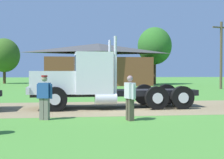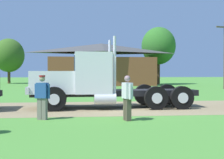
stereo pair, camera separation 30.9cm
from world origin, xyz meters
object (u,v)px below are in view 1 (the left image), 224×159
truck_foreground_white (92,82)px  shed_building (98,65)px  utility_pole_near (221,53)px  visitor_by_barrel (130,96)px  visitor_walking_mid (44,96)px

truck_foreground_white → shed_building: 27.09m
truck_foreground_white → shed_building: (2.50, 26.93, 1.47)m
shed_building → utility_pole_near: size_ratio=2.07×
visitor_by_barrel → utility_pole_near: size_ratio=0.23×
visitor_walking_mid → visitor_by_barrel: (3.08, -0.54, 0.01)m
shed_building → visitor_by_barrel: bearing=-92.5°
shed_building → truck_foreground_white: bearing=-95.3°
truck_foreground_white → visitor_by_barrel: (1.12, -4.18, -0.38)m
truck_foreground_white → visitor_walking_mid: size_ratio=5.03×
visitor_walking_mid → shed_building: bearing=81.7°
truck_foreground_white → shed_building: shed_building is taller
truck_foreground_white → visitor_walking_mid: 4.15m
visitor_walking_mid → utility_pole_near: (16.62, 19.76, 2.90)m
visitor_walking_mid → shed_building: (4.46, 30.56, 1.85)m
visitor_by_barrel → shed_building: size_ratio=0.11×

